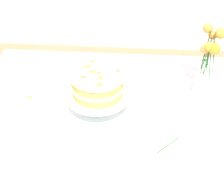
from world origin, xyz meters
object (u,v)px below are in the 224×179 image
Objects in this scene: layer_cake at (98,82)px; flower_vase at (206,69)px; cake_stand at (98,96)px; dining_table at (120,130)px; fallen_rose at (155,133)px.

flower_vase is at bearing 17.59° from layer_cake.
flower_vase is at bearing 17.60° from cake_stand.
layer_cake reaches higher than cake_stand.
layer_cake is (-0.00, 0.00, 0.07)m from cake_stand.
cake_stand is at bearing 164.31° from dining_table.
layer_cake is 0.66× the size of flower_vase.
dining_table is at bearing -15.70° from layer_cake.
flower_vase is (0.38, 0.18, 0.24)m from dining_table.
fallen_rose is at bearing -39.12° from dining_table.
layer_cake is 0.50m from flower_vase.
dining_table is at bearing -15.69° from cake_stand.
flower_vase is 0.40m from fallen_rose.
layer_cake is (-0.10, 0.03, 0.25)m from dining_table.
dining_table is 0.27m from layer_cake.
flower_vase is at bearing 53.15° from fallen_rose.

